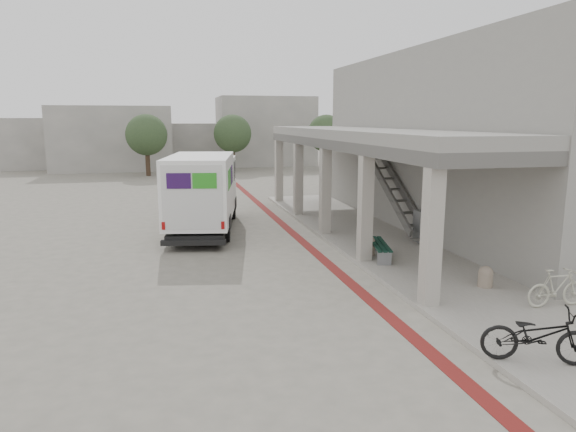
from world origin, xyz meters
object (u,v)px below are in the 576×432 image
object	(u,v)px
fedex_truck	(203,190)
utility_cabinet	(424,227)
bicycle_black	(538,335)
bench	(379,247)
bicycle_cream	(557,288)

from	to	relation	value
fedex_truck	utility_cabinet	bearing A→B (deg)	-19.92
fedex_truck	bicycle_black	xyz separation A→B (m)	(4.82, -13.10, -1.00)
bench	bicycle_cream	world-z (taller)	bicycle_cream
fedex_truck	utility_cabinet	xyz separation A→B (m)	(7.32, -4.31, -0.95)
bench	bicycle_cream	distance (m)	5.42
fedex_truck	utility_cabinet	size ratio (longest dim) A/B	6.66
bench	utility_cabinet	bearing A→B (deg)	46.95
bench	utility_cabinet	size ratio (longest dim) A/B	1.81
utility_cabinet	bicycle_black	xyz separation A→B (m)	(-2.50, -8.79, -0.05)
utility_cabinet	bicycle_black	world-z (taller)	utility_cabinet
fedex_truck	bicycle_black	distance (m)	13.99
fedex_truck	bicycle_black	bearing A→B (deg)	-59.21
fedex_truck	bench	bearing A→B (deg)	-39.34
bicycle_cream	utility_cabinet	bearing A→B (deg)	0.94
bench	bicycle_black	distance (m)	7.21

